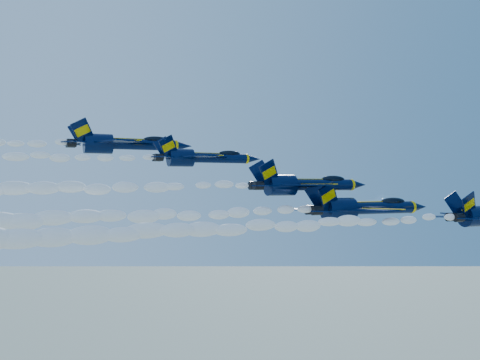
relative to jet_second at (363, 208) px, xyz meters
name	(u,v)px	position (x,y,z in m)	size (l,w,h in m)	color
smoke_trail_jet_lead	(216,229)	(-23.58, -6.41, -1.50)	(65.37, 2.41, 2.17)	white
jet_second	(363,208)	(0.00, 0.00, 0.00)	(19.26, 15.80, 7.16)	black
smoke_trail_jet_second	(32,220)	(-40.91, 0.00, -0.51)	(65.37, 2.61, 2.35)	white
jet_third	(304,184)	(-7.31, 2.93, 3.09)	(17.67, 14.49, 6.57)	black
jet_fourth	(202,157)	(-16.34, 17.13, 7.11)	(17.09, 14.02, 6.35)	black
jet_fifth	(124,144)	(-26.00, 26.73, 9.54)	(20.11, 16.49, 7.47)	black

